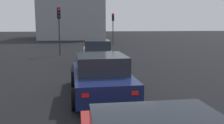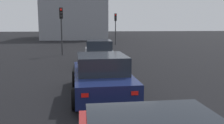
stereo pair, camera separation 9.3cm
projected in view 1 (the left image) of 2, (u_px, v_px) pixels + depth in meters
name	position (u px, v px, depth m)	size (l,w,h in m)	color
ground_plane	(109.00, 107.00, 8.00)	(160.00, 160.00, 0.20)	black
car_silver_lead	(97.00, 53.00, 15.80)	(4.75, 2.09, 1.57)	#A8AAB2
car_navy_second	(101.00, 76.00, 8.85)	(4.72, 2.22, 1.52)	#141E4C
traffic_light_near_left	(59.00, 21.00, 20.15)	(0.33, 0.30, 3.92)	#2D2D30
traffic_light_near_right	(113.00, 22.00, 30.18)	(0.32, 0.29, 3.86)	#2D2D30
building_facade_left	(72.00, 12.00, 45.59)	(15.53, 10.88, 9.77)	gray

